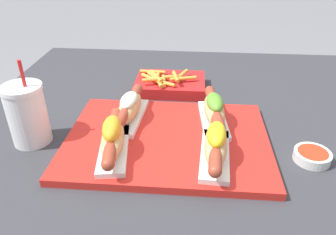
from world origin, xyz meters
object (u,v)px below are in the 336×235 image
Objects in this scene: sauce_bowl at (312,156)px; drink_cup at (27,114)px; hot_dog_0 at (113,138)px; serving_tray at (167,139)px; fries_basket at (170,84)px; hot_dog_1 at (216,144)px; hot_dog_2 at (129,108)px; hot_dog_3 at (214,110)px.

drink_cup reaches higher than sauce_bowl.
drink_cup reaches higher than hot_dog_0.
drink_cup is at bearing -176.76° from serving_tray.
serving_tray is at bearing -86.57° from fries_basket.
hot_dog_1 is 0.22m from sauce_bowl.
drink_cup reaches higher than hot_dog_2.
hot_dog_3 is at bearing 89.11° from hot_dog_1.
hot_dog_2 reaches higher than serving_tray.
drink_cup is (-0.21, 0.05, 0.02)m from hot_dog_0.
serving_tray is 2.22× the size of fries_basket.
serving_tray is 5.95× the size of sauce_bowl.
hot_dog_1 is 0.43m from drink_cup.
serving_tray is at bearing 31.76° from hot_dog_0.
sauce_bowl is 0.65m from drink_cup.
drink_cup reaches higher than fries_basket.
hot_dog_0 reaches higher than sauce_bowl.
hot_dog_0 is 0.99× the size of hot_dog_2.
sauce_bowl is at bearing -7.31° from serving_tray.
hot_dog_0 is 1.07× the size of drink_cup.
hot_dog_1 is at bearing -33.51° from serving_tray.
drink_cup is 0.44m from fries_basket.
hot_dog_0 is 0.27m from hot_dog_3.
serving_tray is 0.33m from drink_cup.
hot_dog_1 is at bearing -0.60° from hot_dog_0.
hot_dog_3 reaches higher than fries_basket.
hot_dog_0 is at bearing -104.61° from fries_basket.
serving_tray is at bearing 172.69° from sauce_bowl.
hot_dog_0 is at bearing -148.24° from serving_tray.
sauce_bowl is 0.39× the size of drink_cup.
hot_dog_3 is 1.08× the size of drink_cup.
hot_dog_1 is 0.26m from hot_dog_2.
hot_dog_1 is at bearing -34.37° from hot_dog_2.
hot_dog_3 is at bearing 12.18° from drink_cup.
fries_basket is at bearing 120.44° from hot_dog_3.
hot_dog_0 is (-0.11, -0.07, 0.04)m from serving_tray.
hot_dog_0 is at bearing -147.02° from hot_dog_3.
fries_basket reaches higher than serving_tray.
hot_dog_1 is 1.08× the size of drink_cup.
fries_basket is (-0.02, 0.29, 0.01)m from serving_tray.
hot_dog_0 is 0.14m from hot_dog_2.
sauce_bowl is (0.32, -0.04, 0.00)m from serving_tray.
drink_cup is at bearing -167.82° from hot_dog_3.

